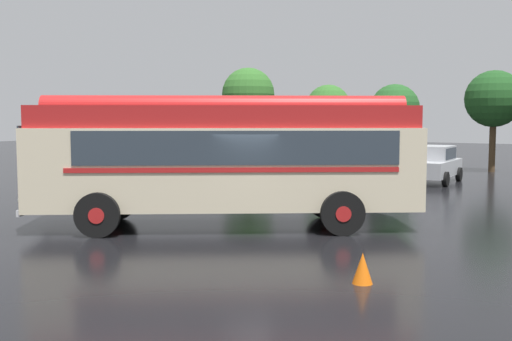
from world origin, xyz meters
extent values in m
plane|color=black|center=(0.00, 0.00, 0.00)|extent=(120.00, 120.00, 0.00)
cube|color=beige|center=(-0.57, -0.02, 1.60)|extent=(9.61, 7.82, 2.10)
cube|color=red|center=(-0.57, -0.02, 2.93)|extent=(9.33, 7.54, 0.56)
cylinder|color=red|center=(-0.57, -0.02, 3.19)|extent=(8.10, 5.98, 0.60)
cube|color=#2D3842|center=(0.40, -0.88, 2.17)|extent=(6.55, 4.65, 0.84)
cube|color=#2D3842|center=(-1.06, 1.19, 2.17)|extent=(6.55, 4.65, 0.84)
cube|color=red|center=(0.32, -0.93, 1.63)|extent=(6.71, 4.76, 0.12)
cube|color=red|center=(-1.14, 1.13, 1.63)|extent=(6.71, 4.76, 0.12)
cube|color=#2D3842|center=(-4.67, -2.91, 2.27)|extent=(1.30, 1.82, 0.88)
cube|color=black|center=(-4.67, -2.92, 0.90)|extent=(0.57, 0.77, 0.56)
cube|color=silver|center=(-4.69, -2.93, 0.57)|extent=(1.45, 2.00, 0.16)
sphere|color=white|center=(-4.16, -3.66, 0.87)|extent=(0.22, 0.22, 0.22)
sphere|color=white|center=(-5.20, -2.19, 0.87)|extent=(0.22, 0.22, 0.22)
cylinder|color=black|center=(-2.35, -2.87, 0.55)|extent=(1.06, 0.86, 1.10)
cylinder|color=red|center=(-2.35, -2.87, 0.55)|extent=(0.50, 0.48, 0.39)
cylinder|color=black|center=(-3.86, -0.75, 0.55)|extent=(1.06, 0.86, 1.10)
cylinder|color=red|center=(-3.86, -0.75, 0.55)|extent=(0.50, 0.48, 0.39)
cylinder|color=black|center=(2.54, 0.60, 0.55)|extent=(1.06, 0.86, 1.10)
cylinder|color=red|center=(2.54, 0.60, 0.55)|extent=(0.50, 0.48, 0.39)
cylinder|color=black|center=(1.04, 2.72, 0.55)|extent=(1.06, 0.86, 1.10)
cylinder|color=red|center=(1.04, 2.72, 0.55)|extent=(0.50, 0.48, 0.39)
cube|color=black|center=(-1.80, 13.83, 0.67)|extent=(2.05, 4.33, 0.70)
cube|color=black|center=(-1.82, 13.98, 1.34)|extent=(1.68, 2.30, 0.64)
cube|color=#2D3842|center=(-1.06, 14.04, 1.34)|extent=(0.19, 1.93, 0.50)
cube|color=#2D3842|center=(-2.57, 13.91, 1.34)|extent=(0.19, 1.93, 0.50)
cylinder|color=black|center=(-0.82, 12.61, 0.32)|extent=(0.25, 0.65, 0.64)
cylinder|color=black|center=(-2.57, 12.46, 0.32)|extent=(0.25, 0.65, 0.64)
cylinder|color=black|center=(-1.04, 15.20, 0.32)|extent=(0.25, 0.65, 0.64)
cylinder|color=black|center=(-2.79, 15.05, 0.32)|extent=(0.25, 0.65, 0.64)
cube|color=#B7BABF|center=(0.82, 14.00, 0.67)|extent=(1.86, 4.26, 0.70)
cube|color=#B7BABF|center=(0.82, 14.15, 1.34)|extent=(1.58, 2.24, 0.64)
cube|color=#2D3842|center=(1.58, 14.18, 1.34)|extent=(0.10, 1.93, 0.50)
cube|color=#2D3842|center=(0.06, 14.12, 1.34)|extent=(0.10, 1.93, 0.50)
cylinder|color=black|center=(1.76, 12.73, 0.32)|extent=(0.22, 0.65, 0.64)
cylinder|color=black|center=(0.00, 12.66, 0.32)|extent=(0.22, 0.65, 0.64)
cylinder|color=black|center=(1.65, 15.33, 0.32)|extent=(0.22, 0.65, 0.64)
cylinder|color=black|center=(-0.11, 15.26, 0.32)|extent=(0.22, 0.65, 0.64)
cylinder|color=#4C3823|center=(-13.32, 20.26, 1.60)|extent=(0.34, 0.34, 3.19)
sphere|color=#336B28|center=(-13.32, 20.26, 4.49)|extent=(3.47, 3.47, 3.47)
sphere|color=#336B28|center=(-13.87, 20.59, 4.83)|extent=(1.94, 1.94, 1.94)
cylinder|color=#4C3823|center=(-8.12, 21.60, 1.28)|extent=(0.28, 0.28, 2.55)
sphere|color=#336B28|center=(-8.12, 21.60, 3.61)|extent=(2.83, 2.83, 2.83)
sphere|color=#336B28|center=(-8.20, 21.85, 3.47)|extent=(2.00, 2.00, 2.00)
cylinder|color=#4C3823|center=(-3.71, 21.50, 1.19)|extent=(0.29, 0.29, 2.37)
sphere|color=#235623|center=(-3.71, 21.50, 3.47)|extent=(2.91, 2.91, 2.91)
sphere|color=#235623|center=(-4.00, 21.31, 3.23)|extent=(1.65, 1.65, 1.65)
cylinder|color=#4C3823|center=(1.90, 21.22, 1.40)|extent=(0.34, 0.34, 2.80)
sphere|color=#1E4C1E|center=(1.90, 21.22, 3.95)|extent=(3.05, 3.05, 3.05)
sphere|color=#1E4C1E|center=(1.55, 21.39, 3.85)|extent=(2.13, 2.13, 2.13)
cone|color=orange|center=(4.68, -3.22, 0.28)|extent=(0.36, 0.36, 0.55)
camera|label=1|loc=(8.69, -12.86, 2.88)|focal=42.00mm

